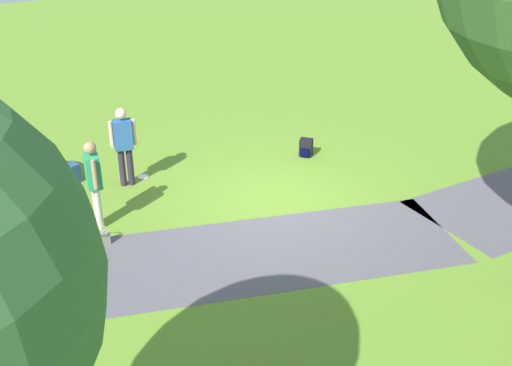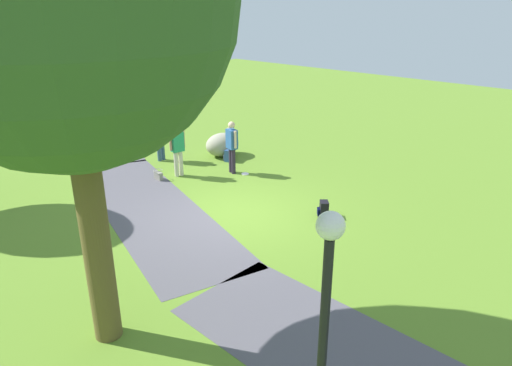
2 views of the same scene
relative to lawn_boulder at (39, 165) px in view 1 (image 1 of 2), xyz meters
The scene contains 9 objects.
ground_plane 4.87m from the lawn_boulder, 139.95° to the left, with size 48.00×48.00×0.00m, color olive.
footpath_segment_mid 4.75m from the lawn_boulder, 113.49° to the left, with size 8.31×4.49×0.01m.
lawn_boulder is the anchor object (origin of this frame).
woman_with_handbag 2.40m from the lawn_boulder, 101.76° to the left, with size 0.29×0.51×1.63m.
man_near_boulder 1.86m from the lawn_boulder, 146.59° to the left, with size 0.50×0.33×1.64m.
handbag_on_grass 2.95m from the lawn_boulder, 95.59° to the left, with size 0.33×0.29×0.31m.
backpack_by_boulder 0.67m from the lawn_boulder, 154.51° to the left, with size 0.32×0.33×0.40m.
spare_backpack_on_lawn 5.67m from the lawn_boulder, 163.09° to the left, with size 0.35×0.35×0.40m.
frisbee_on_grass 2.08m from the lawn_boulder, 156.70° to the left, with size 0.23×0.23×0.02m.
Camera 1 is at (5.70, 8.82, 5.66)m, focal length 43.25 mm.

